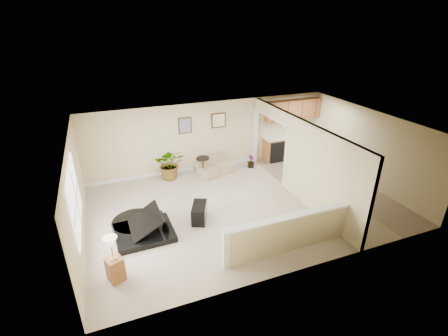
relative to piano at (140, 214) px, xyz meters
name	(u,v)px	position (x,y,z in m)	size (l,w,h in m)	color
floor	(244,205)	(3.08, 0.28, -0.58)	(9.00, 9.00, 0.00)	tan
back_wall	(211,136)	(3.08, 3.28, 0.67)	(9.00, 0.04, 2.50)	#CABA8A
front_wall	(304,224)	(3.08, -2.72, 0.67)	(9.00, 0.04, 2.50)	#CABA8A
left_wall	(76,196)	(-1.42, 0.28, 0.67)	(0.04, 6.00, 2.50)	#CABA8A
right_wall	(367,147)	(7.58, 0.28, 0.67)	(0.04, 6.00, 2.50)	#CABA8A
ceiling	(246,126)	(3.08, 0.28, 1.92)	(9.00, 6.00, 0.04)	silver
kitchen_vinyl	(329,187)	(6.23, 0.28, -0.58)	(2.70, 6.00, 0.01)	gray
interior_partition	(294,157)	(4.88, 0.54, 0.64)	(0.18, 5.99, 2.50)	#CABA8A
pony_half_wall	(287,233)	(3.15, -2.02, -0.06)	(3.42, 0.22, 1.00)	#CABA8A
left_window	(74,199)	(-1.41, -0.22, 0.87)	(0.05, 2.15, 1.45)	white
wall_art_left	(185,126)	(2.13, 3.25, 1.17)	(0.48, 0.04, 0.58)	#3C2716
wall_mirror	(218,120)	(3.38, 3.25, 1.22)	(0.55, 0.04, 0.55)	#3C2716
kitchen_cabinets	(289,137)	(6.27, 3.01, 0.29)	(2.36, 0.65, 2.33)	#965831
piano	(140,214)	(0.00, 0.00, 0.00)	(1.76, 1.82, 1.39)	black
piano_bench	(199,213)	(1.59, 0.00, -0.33)	(0.37, 0.73, 0.49)	black
loveseat	(215,166)	(3.01, 2.70, -0.29)	(1.54, 1.13, 0.76)	tan
accent_table	(203,164)	(2.56, 2.65, -0.13)	(0.48, 0.48, 0.70)	black
palm_plant	(170,164)	(1.43, 2.87, -0.03)	(1.16, 1.05, 1.12)	black
small_plant	(251,162)	(4.47, 2.70, -0.38)	(0.34, 0.34, 0.47)	black
lamp_stand	(114,262)	(-0.77, -1.51, -0.11)	(0.42, 0.42, 1.10)	#965831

